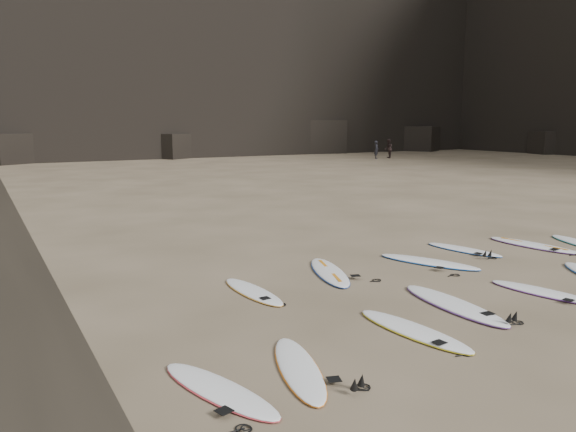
# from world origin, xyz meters

# --- Properties ---
(ground) EXTENTS (240.00, 240.00, 0.00)m
(ground) POSITION_xyz_m (0.00, 0.00, 0.00)
(ground) COLOR #897559
(ground) RESTS_ON ground
(surfboard_0) EXTENTS (1.20, 2.30, 0.08)m
(surfboard_0) POSITION_xyz_m (-4.57, -0.75, 0.04)
(surfboard_0) COLOR white
(surfboard_0) RESTS_ON ground
(surfboard_1) EXTENTS (0.83, 2.46, 0.09)m
(surfboard_1) POSITION_xyz_m (-2.17, -0.44, 0.04)
(surfboard_1) COLOR white
(surfboard_1) RESTS_ON ground
(surfboard_2) EXTENTS (0.84, 2.77, 0.10)m
(surfboard_2) POSITION_xyz_m (-0.60, 0.20, 0.05)
(surfboard_2) COLOR white
(surfboard_2) RESTS_ON ground
(surfboard_3) EXTENTS (1.02, 2.35, 0.08)m
(surfboard_3) POSITION_xyz_m (1.60, -0.13, 0.04)
(surfboard_3) COLOR white
(surfboard_3) RESTS_ON ground
(surfboard_5) EXTENTS (0.65, 2.23, 0.08)m
(surfboard_5) POSITION_xyz_m (-3.56, 2.83, 0.04)
(surfboard_5) COLOR white
(surfboard_5) RESTS_ON ground
(surfboard_6) EXTENTS (1.44, 2.65, 0.09)m
(surfboard_6) POSITION_xyz_m (-1.37, 3.31, 0.05)
(surfboard_6) COLOR white
(surfboard_6) RESTS_ON ground
(surfboard_7) EXTENTS (1.62, 2.62, 0.09)m
(surfboard_7) POSITION_xyz_m (1.30, 2.90, 0.05)
(surfboard_7) COLOR white
(surfboard_7) RESTS_ON ground
(surfboard_8) EXTENTS (0.99, 2.31, 0.08)m
(surfboard_8) POSITION_xyz_m (3.09, 3.46, 0.04)
(surfboard_8) COLOR white
(surfboard_8) RESTS_ON ground
(surfboard_9) EXTENTS (0.97, 2.75, 0.10)m
(surfboard_9) POSITION_xyz_m (5.19, 2.89, 0.05)
(surfboard_9) COLOR white
(surfboard_9) RESTS_ON ground
(surfboard_11) EXTENTS (1.15, 2.29, 0.08)m
(surfboard_11) POSITION_xyz_m (-5.80, -0.80, 0.04)
(surfboard_11) COLOR white
(surfboard_11) RESTS_ON ground
(person_a) EXTENTS (0.71, 0.73, 1.68)m
(person_a) POSITION_xyz_m (24.64, 34.79, 0.84)
(person_a) COLOR black
(person_a) RESTS_ON ground
(person_b) EXTENTS (1.05, 1.11, 1.81)m
(person_b) POSITION_xyz_m (26.20, 34.95, 0.90)
(person_b) COLOR black
(person_b) RESTS_ON ground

